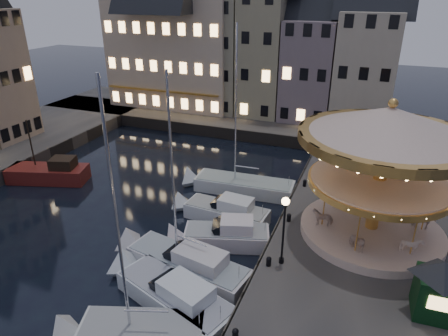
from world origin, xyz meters
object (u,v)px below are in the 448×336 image
at_px(bollard_a, 235,334).
at_px(bollard_b, 269,261).
at_px(streetlamp_b, 284,221).
at_px(bollard_d, 305,183).
at_px(motorboat_d, 220,236).
at_px(ticket_kiosk, 440,279).
at_px(motorboat_a, 132,334).
at_px(streetlamp_c, 323,140).
at_px(motorboat_f, 237,185).
at_px(bollard_c, 289,217).
at_px(red_fishing_boat, 50,174).
at_px(motorboat_e, 221,211).
at_px(carousel, 385,149).
at_px(motorboat_c, 182,262).
at_px(motorboat_b, 170,293).

height_order(bollard_a, bollard_b, same).
distance_m(streetlamp_b, bollard_d, 10.30).
xyz_separation_m(motorboat_d, ticket_kiosk, (12.15, -3.27, 2.69)).
height_order(bollard_d, motorboat_a, motorboat_a).
bearing_deg(streetlamp_c, motorboat_f, -147.79).
bearing_deg(motorboat_f, motorboat_a, -88.14).
bearing_deg(bollard_b, bollard_d, 90.00).
bearing_deg(bollard_c, ticket_kiosk, -34.65).
relative_size(streetlamp_c, bollard_a, 7.32).
bearing_deg(bollard_c, bollard_b, -90.00).
distance_m(bollard_b, red_fishing_boat, 22.21).
bearing_deg(motorboat_e, motorboat_f, 94.90).
height_order(motorboat_a, red_fishing_boat, motorboat_a).
relative_size(streetlamp_b, ticket_kiosk, 1.22).
bearing_deg(motorboat_f, bollard_a, -70.85).
bearing_deg(bollard_c, carousel, 3.84).
height_order(bollard_d, red_fishing_boat, red_fishing_boat).
height_order(streetlamp_b, motorboat_a, motorboat_a).
bearing_deg(motorboat_e, motorboat_c, -89.64).
relative_size(motorboat_b, motorboat_c, 0.69).
relative_size(bollard_c, motorboat_a, 0.05).
height_order(bollard_c, red_fishing_boat, red_fishing_boat).
height_order(bollard_c, motorboat_d, motorboat_d).
bearing_deg(bollard_b, motorboat_b, -142.83).
height_order(motorboat_b, motorboat_c, motorboat_c).
bearing_deg(ticket_kiosk, streetlamp_c, 117.36).
relative_size(motorboat_a, motorboat_c, 1.01).
bearing_deg(motorboat_e, motorboat_b, -86.16).
bearing_deg(bollard_b, streetlamp_c, 87.55).
xyz_separation_m(bollard_d, motorboat_a, (-4.91, -16.85, -1.06)).
bearing_deg(motorboat_b, bollard_b, 37.17).
relative_size(streetlamp_c, ticket_kiosk, 1.22).
bearing_deg(bollard_a, motorboat_c, 136.82).
height_order(streetlamp_c, bollard_b, streetlamp_c).
bearing_deg(bollard_d, motorboat_a, -106.24).
xyz_separation_m(bollard_c, motorboat_f, (-5.45, 5.19, -1.07)).
distance_m(streetlamp_c, motorboat_a, 21.37).
relative_size(streetlamp_b, motorboat_a, 0.36).
bearing_deg(motorboat_e, streetlamp_c, 56.17).
distance_m(bollard_d, motorboat_f, 5.56).
bearing_deg(motorboat_b, motorboat_c, 102.28).
distance_m(streetlamp_b, streetlamp_c, 13.50).
xyz_separation_m(motorboat_a, carousel, (10.05, 11.69, 6.50)).
bearing_deg(ticket_kiosk, motorboat_e, 154.81).
relative_size(motorboat_a, ticket_kiosk, 3.43).
bearing_deg(ticket_kiosk, streetlamp_b, 171.31).
bearing_deg(red_fishing_boat, carousel, -1.54).
xyz_separation_m(motorboat_a, motorboat_d, (0.95, 8.96, 0.10)).
xyz_separation_m(bollard_a, ticket_kiosk, (8.19, 4.84, 1.72)).
bearing_deg(carousel, ticket_kiosk, -63.11).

